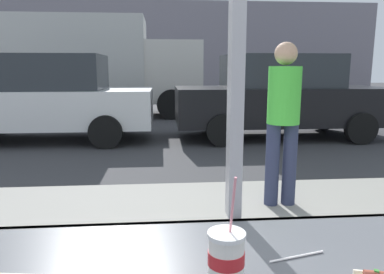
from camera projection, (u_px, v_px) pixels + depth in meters
name	position (u px, v px, depth m)	size (l,w,h in m)	color
ground_plane	(173.00, 128.00, 9.35)	(60.00, 60.00, 0.00)	#38383A
sidewalk_strip	(196.00, 240.00, 3.07)	(16.00, 2.80, 0.12)	gray
building_facade_far	(165.00, 48.00, 23.78)	(28.00, 1.20, 5.79)	gray
soda_cup_right	(226.00, 257.00, 0.96)	(0.10, 0.10, 0.30)	silver
loose_straw	(297.00, 256.00, 1.10)	(0.01, 0.01, 0.19)	white
parked_car_white	(43.00, 98.00, 7.50)	(4.53, 1.91, 1.79)	silver
parked_car_black	(280.00, 97.00, 7.90)	(4.54, 1.93, 1.80)	black
box_truck	(85.00, 64.00, 11.46)	(6.98, 2.44, 3.06)	beige
pedestrian	(283.00, 114.00, 3.58)	(0.32, 0.32, 1.63)	#2D3451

